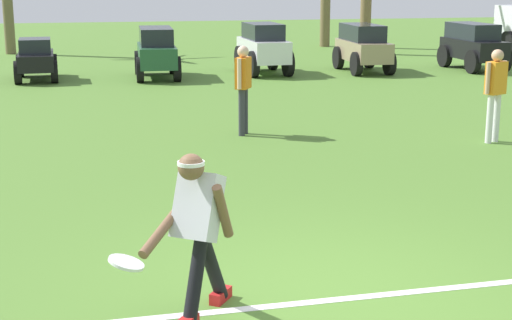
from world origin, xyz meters
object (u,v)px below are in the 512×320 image
frisbee_in_flight (126,263)px  parked_car_slot_c (156,51)px  frisbee_thrower (198,227)px  teammate_midfield (495,87)px  parked_car_slot_d (263,47)px  teammate_near_sideline (243,82)px  parked_car_slot_b (36,59)px  parked_car_slot_e (363,46)px  parked_car_slot_f (473,45)px

frisbee_in_flight → parked_car_slot_c: 15.90m
frisbee_thrower → teammate_midfield: bearing=45.5°
frisbee_in_flight → parked_car_slot_d: parked_car_slot_d is taller
frisbee_thrower → teammate_near_sideline: 7.54m
teammate_midfield → parked_car_slot_b: (-7.98, 9.67, -0.38)m
parked_car_slot_c → parked_car_slot_e: bearing=1.2°
parked_car_slot_c → parked_car_slot_f: size_ratio=1.00×
frisbee_thrower → parked_car_slot_f: frisbee_thrower is taller
teammate_near_sideline → parked_car_slot_d: (2.16, 8.29, -0.20)m
teammate_midfield → parked_car_slot_e: 9.67m
teammate_near_sideline → parked_car_slot_b: bearing=116.1°
frisbee_thrower → teammate_midfield: 8.20m
teammate_midfield → parked_car_slot_b: bearing=129.5°
parked_car_slot_b → frisbee_thrower: bearing=-81.8°
parked_car_slot_b → parked_car_slot_c: 3.17m
frisbee_in_flight → teammate_midfield: teammate_midfield is taller
parked_car_slot_b → parked_car_slot_d: bearing=1.0°
frisbee_in_flight → teammate_near_sideline: (2.37, 7.83, 0.22)m
frisbee_thrower → parked_car_slot_d: (3.94, 15.62, -0.06)m
frisbee_thrower → parked_car_slot_e: size_ratio=0.59×
frisbee_in_flight → parked_car_slot_c: bearing=84.5°
parked_car_slot_d → frisbee_in_flight: bearing=-105.7°
teammate_near_sideline → parked_car_slot_e: teammate_near_sideline is taller
parked_car_slot_c → parked_car_slot_f: 9.22m
parked_car_slot_c → teammate_midfield: bearing=-63.0°
frisbee_in_flight → parked_car_slot_d: (4.54, 16.12, 0.02)m
frisbee_thrower → teammate_near_sideline: bearing=76.4°
parked_car_slot_f → teammate_near_sideline: bearing=-136.5°
parked_car_slot_c → parked_car_slot_f: (9.22, -0.05, 0.00)m
teammate_midfield → parked_car_slot_e: (1.07, 9.61, -0.22)m
parked_car_slot_e → parked_car_slot_d: bearing=176.6°
teammate_near_sideline → parked_car_slot_f: 11.55m
teammate_near_sideline → teammate_midfield: same height
parked_car_slot_b → parked_car_slot_c: size_ratio=0.92×
parked_car_slot_b → parked_car_slot_e: 9.06m
teammate_near_sideline → parked_car_slot_b: 9.13m
frisbee_in_flight → parked_car_slot_e: parked_car_slot_e is taller
parked_car_slot_e → parked_car_slot_f: bearing=-3.0°
teammate_midfield → parked_car_slot_b: 12.55m
teammate_near_sideline → parked_car_slot_c: (-0.85, 8.00, -0.22)m
teammate_near_sideline → parked_car_slot_b: teammate_near_sideline is taller
frisbee_in_flight → parked_car_slot_c: (1.53, 15.82, -0.00)m
parked_car_slot_b → parked_car_slot_c: parked_car_slot_c is taller
frisbee_in_flight → parked_car_slot_f: bearing=55.7°
teammate_midfield → parked_car_slot_f: bearing=65.0°
frisbee_thrower → teammate_near_sideline: teammate_near_sideline is taller
frisbee_thrower → parked_car_slot_c: bearing=86.5°
frisbee_thrower → parked_car_slot_e: frisbee_thrower is taller
frisbee_in_flight → parked_car_slot_e: bearing=65.0°
teammate_midfield → frisbee_in_flight: bearing=-135.0°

